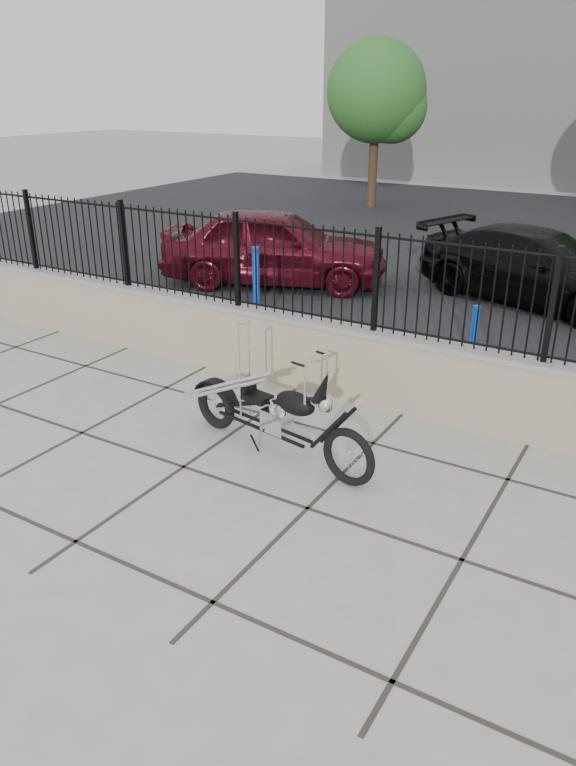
# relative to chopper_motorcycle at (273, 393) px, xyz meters

# --- Properties ---
(ground_plane) EXTENTS (90.00, 90.00, 0.00)m
(ground_plane) POSITION_rel_chopper_motorcycle_xyz_m (-0.65, -0.76, -0.72)
(ground_plane) COLOR #99968E
(ground_plane) RESTS_ON ground
(parking_lot) EXTENTS (30.00, 30.00, 0.00)m
(parking_lot) POSITION_rel_chopper_motorcycle_xyz_m (-0.65, 11.74, -0.72)
(parking_lot) COLOR black
(parking_lot) RESTS_ON ground
(retaining_wall) EXTENTS (14.00, 0.36, 0.96)m
(retaining_wall) POSITION_rel_chopper_motorcycle_xyz_m (-0.65, 1.74, -0.24)
(retaining_wall) COLOR gray
(retaining_wall) RESTS_ON ground_plane
(iron_fence) EXTENTS (14.00, 0.08, 1.20)m
(iron_fence) POSITION_rel_chopper_motorcycle_xyz_m (-0.65, 1.74, 0.84)
(iron_fence) COLOR black
(iron_fence) RESTS_ON retaining_wall
(chopper_motorcycle) EXTENTS (2.42, 0.83, 1.43)m
(chopper_motorcycle) POSITION_rel_chopper_motorcycle_xyz_m (0.00, 0.00, 0.00)
(chopper_motorcycle) COLOR black
(chopper_motorcycle) RESTS_ON ground_plane
(car_red) EXTENTS (4.81, 3.30, 1.52)m
(car_red) POSITION_rel_chopper_motorcycle_xyz_m (-3.69, 5.94, 0.04)
(car_red) COLOR #510B18
(car_red) RESTS_ON parking_lot
(car_black) EXTENTS (4.88, 3.21, 1.31)m
(car_black) POSITION_rel_chopper_motorcycle_xyz_m (1.12, 7.28, -0.06)
(car_black) COLOR black
(car_black) RESTS_ON parking_lot
(bollard_a) EXTENTS (0.16, 0.16, 1.09)m
(bollard_a) POSITION_rel_chopper_motorcycle_xyz_m (-3.15, 4.45, -0.17)
(bollard_a) COLOR #0B2CA5
(bollard_a) RESTS_ON ground_plane
(bollard_b) EXTENTS (0.14, 0.14, 0.86)m
(bollard_b) POSITION_rel_chopper_motorcycle_xyz_m (1.05, 3.69, -0.28)
(bollard_b) COLOR blue
(bollard_b) RESTS_ON ground_plane
(tree_left) EXTENTS (3.12, 3.12, 5.26)m
(tree_left) POSITION_rel_chopper_motorcycle_xyz_m (-6.05, 15.80, 2.97)
(tree_left) COLOR #382619
(tree_left) RESTS_ON ground_plane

